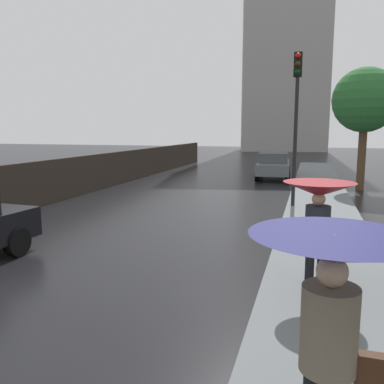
# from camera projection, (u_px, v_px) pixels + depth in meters

# --- Properties ---
(car_grey_near_kerb) EXTENTS (1.93, 4.56, 1.41)m
(car_grey_near_kerb) POSITION_uv_depth(u_px,v_px,m) (274.00, 165.00, 22.13)
(car_grey_near_kerb) COLOR slate
(car_grey_near_kerb) RESTS_ON ground
(pedestrian_with_umbrella_near) EXTENTS (1.09, 1.09, 1.72)m
(pedestrian_with_umbrella_near) POSITION_uv_depth(u_px,v_px,m) (319.00, 204.00, 6.25)
(pedestrian_with_umbrella_near) COLOR black
(pedestrian_with_umbrella_near) RESTS_ON sidewalk_strip
(pedestrian_with_umbrella_far) EXTENTS (1.17, 1.17, 1.81)m
(pedestrian_with_umbrella_far) POSITION_uv_depth(u_px,v_px,m) (332.00, 285.00, 2.81)
(pedestrian_with_umbrella_far) COLOR black
(pedestrian_with_umbrella_far) RESTS_ON sidewalk_strip
(traffic_light) EXTENTS (0.26, 0.39, 4.91)m
(traffic_light) POSITION_uv_depth(u_px,v_px,m) (297.00, 102.00, 13.01)
(traffic_light) COLOR black
(traffic_light) RESTS_ON sidewalk_strip
(street_tree_mid) EXTENTS (2.74, 2.74, 5.25)m
(street_tree_mid) POSITION_uv_depth(u_px,v_px,m) (365.00, 101.00, 17.25)
(street_tree_mid) COLOR #4C3823
(street_tree_mid) RESTS_ON ground
(distant_tower) EXTENTS (11.02, 8.31, 34.80)m
(distant_tower) POSITION_uv_depth(u_px,v_px,m) (286.00, 4.00, 48.44)
(distant_tower) COLOR #9E9993
(distant_tower) RESTS_ON ground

